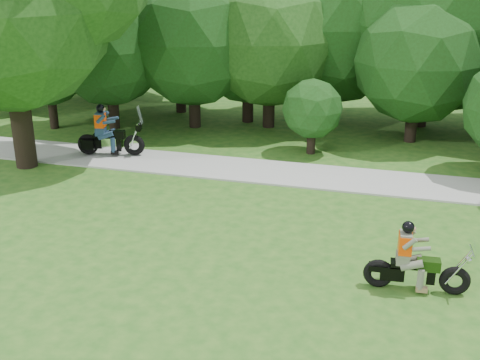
# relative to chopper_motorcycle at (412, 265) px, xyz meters

# --- Properties ---
(ground) EXTENTS (100.00, 100.00, 0.00)m
(ground) POSITION_rel_chopper_motorcycle_xyz_m (-1.74, -1.76, -0.56)
(ground) COLOR #235A19
(ground) RESTS_ON ground
(walkway) EXTENTS (60.00, 2.20, 0.06)m
(walkway) POSITION_rel_chopper_motorcycle_xyz_m (-1.74, 6.24, -0.53)
(walkway) COLOR #A6A6A0
(walkway) RESTS_ON ground
(tree_line) EXTENTS (39.90, 12.50, 7.88)m
(tree_line) POSITION_rel_chopper_motorcycle_xyz_m (-1.76, 12.92, 3.11)
(tree_line) COLOR black
(tree_line) RESTS_ON ground
(chopper_motorcycle) EXTENTS (2.14, 0.59, 1.53)m
(chopper_motorcycle) POSITION_rel_chopper_motorcycle_xyz_m (0.00, 0.00, 0.00)
(chopper_motorcycle) COLOR black
(chopper_motorcycle) RESTS_ON ground
(touring_motorcycle) EXTENTS (2.32, 1.05, 1.78)m
(touring_motorcycle) POSITION_rel_chopper_motorcycle_xyz_m (-10.18, 6.41, 0.14)
(touring_motorcycle) COLOR black
(touring_motorcycle) RESTS_ON walkway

